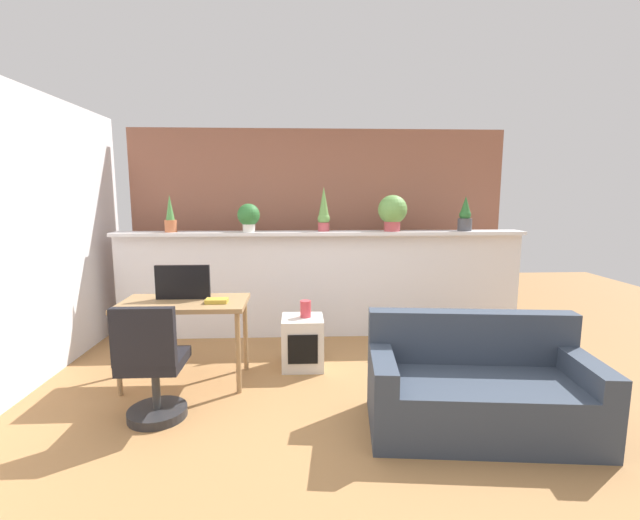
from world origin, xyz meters
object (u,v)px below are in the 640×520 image
Objects in this scene: potted_plant_1 at (249,216)px; book_on_desk at (217,301)px; tv_monitor at (183,282)px; office_chair at (152,372)px; potted_plant_3 at (392,211)px; couch at (478,390)px; vase_on_shelf at (306,309)px; potted_plant_2 at (324,211)px; desk at (184,310)px; potted_plant_4 at (465,216)px; potted_plant_0 at (170,217)px; side_cube_shelf at (303,342)px.

book_on_desk is (-0.15, -1.27, -0.67)m from potted_plant_1.
tv_monitor reaches higher than book_on_desk.
potted_plant_1 is 0.35× the size of office_chair.
potted_plant_3 is 0.26× the size of couch.
potted_plant_2 is at bearing 76.45° from vase_on_shelf.
potted_plant_3 reaches higher than book_on_desk.
tv_monitor is 1.17m from vase_on_shelf.
book_on_desk is at bearing -153.49° from vase_on_shelf.
desk is 5.82× the size of book_on_desk.
potted_plant_4 is at bearing 72.74° from couch.
potted_plant_2 reaches higher than couch.
couch is at bearing -21.97° from book_on_desk.
couch is (2.33, -0.97, -0.62)m from tv_monitor.
potted_plant_1 is 0.29× the size of desk.
potted_plant_2 reaches higher than vase_on_shelf.
book_on_desk is at bearing 158.03° from couch.
potted_plant_3 reaches higher than couch.
couch is at bearing -65.02° from potted_plant_2.
office_chair is at bearing -105.25° from potted_plant_1.
potted_plant_0 is 0.82× the size of potted_plant_2.
side_cube_shelf is at bearing 26.14° from book_on_desk.
vase_on_shelf is at bearing -30.67° from potted_plant_0.
office_chair is at bearing -138.52° from side_cube_shelf.
potted_plant_1 is 0.20× the size of couch.
potted_plant_0 is 0.26× the size of couch.
vase_on_shelf is (1.08, 0.31, -0.08)m from desk.
book_on_desk is (0.74, -1.29, -0.67)m from potted_plant_0.
office_chair is at bearing 175.42° from couch.
side_cube_shelf is at bearing 11.13° from tv_monitor.
potted_plant_0 is at bearing -178.25° from potted_plant_2.
potted_plant_3 is at bearing 0.82° from potted_plant_1.
potted_plant_4 is at bearing 1.16° from potted_plant_3.
tv_monitor is 2.97× the size of vase_on_shelf.
tv_monitor is 1.27m from side_cube_shelf.
couch is (1.26, -1.18, 0.03)m from side_cube_shelf.
office_chair is (-3.04, -1.93, -1.04)m from potted_plant_4.
potted_plant_0 is at bearing 109.73° from desk.
potted_plant_1 is 0.86m from potted_plant_2.
desk is at bearing 159.02° from couch.
potted_plant_2 is 1.59m from side_cube_shelf.
office_chair is 1.82× the size of side_cube_shelf.
couch is (-0.66, -2.12, -1.15)m from potted_plant_4.
desk is at bearing 165.89° from book_on_desk.
potted_plant_2 reaches higher than tv_monitor.
potted_plant_0 is 1.01× the size of potted_plant_3.
potted_plant_2 reaches higher than desk.
potted_plant_3 is at bearing -178.84° from potted_plant_4.
potted_plant_2 is 1.06× the size of tv_monitor.
potted_plant_0 reaches higher than office_chair.
potted_plant_3 reaches higher than side_cube_shelf.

